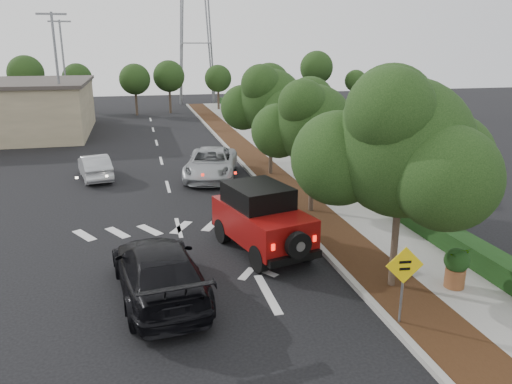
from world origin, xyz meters
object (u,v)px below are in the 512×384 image
object	(u,v)px
red_jeep	(259,217)
speed_hump_sign	(404,275)
silver_suv_ahead	(211,164)
black_suv_oncoming	(159,270)

from	to	relation	value
red_jeep	speed_hump_sign	bearing A→B (deg)	-82.94
silver_suv_ahead	black_suv_oncoming	size ratio (longest dim) A/B	1.01
black_suv_oncoming	speed_hump_sign	size ratio (longest dim) A/B	2.63
black_suv_oncoming	red_jeep	bearing A→B (deg)	-150.45
red_jeep	speed_hump_sign	size ratio (longest dim) A/B	2.26
silver_suv_ahead	black_suv_oncoming	distance (m)	13.11
red_jeep	silver_suv_ahead	size ratio (longest dim) A/B	0.85
black_suv_oncoming	speed_hump_sign	bearing A→B (deg)	145.38
red_jeep	silver_suv_ahead	xyz separation A→B (m)	(-0.16, 10.04, -0.39)
red_jeep	silver_suv_ahead	bearing A→B (deg)	76.36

